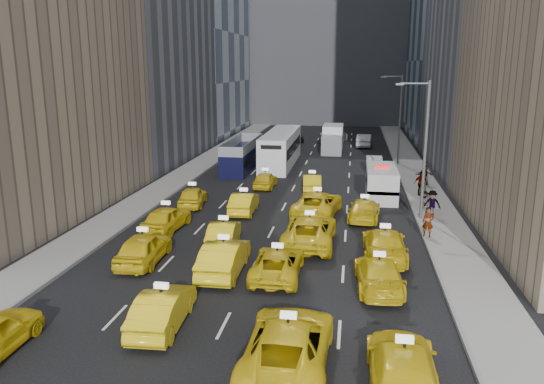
{
  "coord_description": "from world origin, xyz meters",
  "views": [
    {
      "loc": [
        4.77,
        -22.42,
        9.94
      ],
      "look_at": [
        -0.27,
        10.14,
        2.0
      ],
      "focal_mm": 35.0,
      "sensor_mm": 36.0,
      "label": 1
    }
  ],
  "objects_px": {
    "nypd_van": "(381,183)",
    "box_truck": "(333,139)",
    "city_bus": "(281,148)",
    "taxi_2": "(288,344)",
    "double_decker": "(242,155)",
    "pedestrian_0": "(428,222)",
    "taxi_3": "(403,368)",
    "taxi_1": "(163,309)"
  },
  "relations": [
    {
      "from": "taxi_1",
      "to": "double_decker",
      "type": "relative_size",
      "value": 0.45
    },
    {
      "from": "taxi_2",
      "to": "pedestrian_0",
      "type": "distance_m",
      "value": 15.92
    },
    {
      "from": "taxi_2",
      "to": "city_bus",
      "type": "relative_size",
      "value": 0.46
    },
    {
      "from": "taxi_1",
      "to": "city_bus",
      "type": "distance_m",
      "value": 34.82
    },
    {
      "from": "taxi_2",
      "to": "pedestrian_0",
      "type": "relative_size",
      "value": 3.4
    },
    {
      "from": "box_truck",
      "to": "pedestrian_0",
      "type": "relative_size",
      "value": 3.86
    },
    {
      "from": "taxi_1",
      "to": "double_decker",
      "type": "bearing_deg",
      "value": -86.19
    },
    {
      "from": "city_bus",
      "to": "pedestrian_0",
      "type": "distance_m",
      "value": 25.18
    },
    {
      "from": "taxi_3",
      "to": "nypd_van",
      "type": "relative_size",
      "value": 0.89
    },
    {
      "from": "taxi_3",
      "to": "pedestrian_0",
      "type": "bearing_deg",
      "value": -99.6
    },
    {
      "from": "taxi_3",
      "to": "box_truck",
      "type": "relative_size",
      "value": 0.78
    },
    {
      "from": "nypd_van",
      "to": "box_truck",
      "type": "height_order",
      "value": "box_truck"
    },
    {
      "from": "double_decker",
      "to": "city_bus",
      "type": "height_order",
      "value": "city_bus"
    },
    {
      "from": "taxi_2",
      "to": "city_bus",
      "type": "distance_m",
      "value": 37.27
    },
    {
      "from": "taxi_3",
      "to": "nypd_van",
      "type": "bearing_deg",
      "value": -90.73
    },
    {
      "from": "taxi_1",
      "to": "box_truck",
      "type": "relative_size",
      "value": 0.66
    },
    {
      "from": "pedestrian_0",
      "to": "taxi_2",
      "type": "bearing_deg",
      "value": -100.32
    },
    {
      "from": "city_bus",
      "to": "pedestrian_0",
      "type": "bearing_deg",
      "value": -68.82
    },
    {
      "from": "box_truck",
      "to": "pedestrian_0",
      "type": "xyz_separation_m",
      "value": [
        6.86,
        -31.34,
        -0.45
      ]
    },
    {
      "from": "nypd_van",
      "to": "city_bus",
      "type": "bearing_deg",
      "value": 129.99
    },
    {
      "from": "box_truck",
      "to": "double_decker",
      "type": "bearing_deg",
      "value": -118.33
    },
    {
      "from": "taxi_2",
      "to": "city_bus",
      "type": "xyz_separation_m",
      "value": [
        -5.34,
        36.87,
        0.82
      ]
    },
    {
      "from": "taxi_3",
      "to": "box_truck",
      "type": "bearing_deg",
      "value": -84.58
    },
    {
      "from": "taxi_2",
      "to": "box_truck",
      "type": "bearing_deg",
      "value": -88.56
    },
    {
      "from": "taxi_2",
      "to": "double_decker",
      "type": "bearing_deg",
      "value": -74.72
    },
    {
      "from": "nypd_van",
      "to": "double_decker",
      "type": "bearing_deg",
      "value": 146.46
    },
    {
      "from": "taxi_1",
      "to": "taxi_3",
      "type": "xyz_separation_m",
      "value": [
        8.84,
        -2.85,
        0.03
      ]
    },
    {
      "from": "city_bus",
      "to": "taxi_1",
      "type": "bearing_deg",
      "value": -96.25
    },
    {
      "from": "double_decker",
      "to": "pedestrian_0",
      "type": "xyz_separation_m",
      "value": [
        15.09,
        -19.23,
        -0.39
      ]
    },
    {
      "from": "taxi_1",
      "to": "taxi_3",
      "type": "relative_size",
      "value": 0.85
    },
    {
      "from": "pedestrian_0",
      "to": "taxi_1",
      "type": "bearing_deg",
      "value": -119.38
    },
    {
      "from": "nypd_van",
      "to": "double_decker",
      "type": "distance_m",
      "value": 15.99
    },
    {
      "from": "box_truck",
      "to": "pedestrian_0",
      "type": "bearing_deg",
      "value": -71.78
    },
    {
      "from": "double_decker",
      "to": "city_bus",
      "type": "xyz_separation_m",
      "value": [
        3.38,
        3.05,
        0.24
      ]
    },
    {
      "from": "city_bus",
      "to": "pedestrian_0",
      "type": "relative_size",
      "value": 7.41
    },
    {
      "from": "taxi_3",
      "to": "box_truck",
      "type": "height_order",
      "value": "box_truck"
    },
    {
      "from": "pedestrian_0",
      "to": "city_bus",
      "type": "bearing_deg",
      "value": 130.98
    },
    {
      "from": "double_decker",
      "to": "taxi_3",
      "type": "bearing_deg",
      "value": -68.14
    },
    {
      "from": "taxi_2",
      "to": "double_decker",
      "type": "height_order",
      "value": "double_decker"
    },
    {
      "from": "taxi_1",
      "to": "double_decker",
      "type": "distance_m",
      "value": 31.96
    },
    {
      "from": "box_truck",
      "to": "taxi_3",
      "type": "bearing_deg",
      "value": -79.03
    },
    {
      "from": "taxi_3",
      "to": "taxi_2",
      "type": "bearing_deg",
      "value": -11.69
    }
  ]
}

